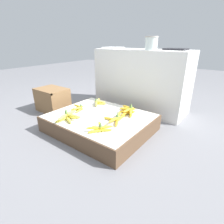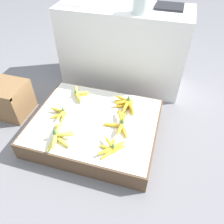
{
  "view_description": "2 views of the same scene",
  "coord_description": "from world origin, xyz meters",
  "views": [
    {
      "loc": [
        1.05,
        -1.18,
        0.84
      ],
      "look_at": [
        0.14,
        0.02,
        0.22
      ],
      "focal_mm": 28.0,
      "sensor_mm": 36.0,
      "label": 1
    },
    {
      "loc": [
        0.46,
        -1.09,
        1.35
      ],
      "look_at": [
        0.12,
        0.06,
        0.22
      ],
      "focal_mm": 35.0,
      "sensor_mm": 36.0,
      "label": 2
    }
  ],
  "objects": [
    {
      "name": "banana_bunch_back_left",
      "position": [
        -0.23,
        0.23,
        0.18
      ],
      "size": [
        0.16,
        0.21,
        0.08
      ],
      "color": "#DBCC4C",
      "rests_on": "display_platform"
    },
    {
      "name": "banana_bunch_front_left",
      "position": [
        -0.17,
        -0.24,
        0.19
      ],
      "size": [
        0.2,
        0.26,
        0.11
      ],
      "color": "#DBCC4C",
      "rests_on": "display_platform"
    },
    {
      "name": "banana_bunch_middle_left",
      "position": [
        -0.27,
        -0.02,
        0.18
      ],
      "size": [
        0.16,
        0.15,
        0.08
      ],
      "color": "gold",
      "rests_on": "display_platform"
    },
    {
      "name": "wooden_crate",
      "position": [
        -0.83,
        0.04,
        0.15
      ],
      "size": [
        0.39,
        0.28,
        0.29
      ],
      "color": "olive",
      "rests_on": "ground_plane"
    },
    {
      "name": "banana_bunch_back_midleft",
      "position": [
        0.2,
        0.22,
        0.19
      ],
      "size": [
        0.21,
        0.19,
        0.1
      ],
      "color": "gold",
      "rests_on": "display_platform"
    },
    {
      "name": "display_platform",
      "position": [
        0.0,
        0.0,
        0.08
      ],
      "size": [
        0.95,
        0.77,
        0.16
      ],
      "color": "brown",
      "rests_on": "ground_plane"
    },
    {
      "name": "back_vendor_table",
      "position": [
        0.02,
        0.79,
        0.37
      ],
      "size": [
        1.16,
        0.46,
        0.75
      ],
      "color": "white",
      "rests_on": "ground_plane"
    },
    {
      "name": "banana_bunch_front_midleft",
      "position": [
        0.21,
        -0.23,
        0.18
      ],
      "size": [
        0.18,
        0.2,
        0.08
      ],
      "color": "yellow",
      "rests_on": "display_platform"
    },
    {
      "name": "foam_tray_dark",
      "position": [
        0.38,
        0.86,
        0.75
      ],
      "size": [
        0.23,
        0.2,
        0.02
      ],
      "color": "#232328",
      "rests_on": "back_vendor_table"
    },
    {
      "name": "foam_tray_white",
      "position": [
        -0.41,
        0.76,
        0.75
      ],
      "size": [
        0.22,
        0.21,
        0.02
      ],
      "color": "white",
      "rests_on": "back_vendor_table"
    },
    {
      "name": "glass_jar",
      "position": [
        0.17,
        0.66,
        0.82
      ],
      "size": [
        0.14,
        0.14,
        0.14
      ],
      "color": "silver",
      "rests_on": "back_vendor_table"
    },
    {
      "name": "ground_plane",
      "position": [
        0.0,
        0.0,
        0.0
      ],
      "size": [
        10.0,
        10.0,
        0.0
      ],
      "primitive_type": "plane",
      "color": "slate"
    },
    {
      "name": "banana_bunch_middle_midleft",
      "position": [
        0.21,
        -0.01,
        0.19
      ],
      "size": [
        0.22,
        0.26,
        0.09
      ],
      "color": "gold",
      "rests_on": "display_platform"
    }
  ]
}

